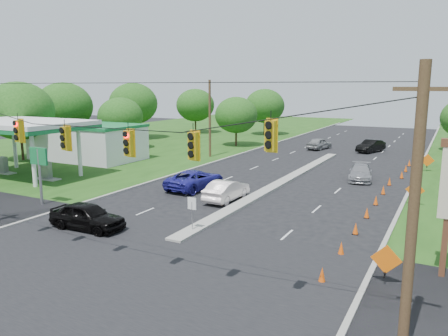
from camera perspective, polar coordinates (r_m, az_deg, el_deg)
The scene contains 36 objects.
ground at distance 20.98m, azimuth -13.08°, elevation -12.87°, with size 160.00×160.00×0.00m, color black.
grass_left at distance 55.55m, azimuth -23.11°, elevation 1.22°, with size 40.00×160.00×0.06m, color #1E4714.
cross_street at distance 20.98m, azimuth -13.08°, elevation -12.87°, with size 160.00×14.00×0.02m, color black.
curb_left at distance 50.64m, azimuth 0.52°, elevation 1.25°, with size 0.25×110.00×0.16m, color gray.
curb_right at distance 45.23m, azimuth 23.90°, elevation -0.82°, with size 0.25×110.00×0.16m, color gray.
median at distance 38.54m, azimuth 7.74°, elevation -1.85°, with size 1.00×34.00×0.18m, color gray.
median_sign at distance 25.04m, azimuth -4.20°, elevation -5.17°, with size 0.55×0.06×2.05m.
signal_span at distance 18.88m, azimuth -15.81°, elevation 0.16°, with size 25.60×0.32×9.00m.
utility_pole_far_left at distance 51.25m, azimuth -1.87°, elevation 6.42°, with size 0.28×0.28×9.00m, color #422D1C.
gas_station at distance 50.62m, azimuth -18.54°, elevation 3.63°, with size 18.40×19.70×5.20m.
cone_0 at distance 19.62m, azimuth 12.69°, elevation -13.46°, with size 0.32×0.32×0.70m, color #EE540D.
cone_1 at distance 22.78m, azimuth 15.06°, elevation -10.10°, with size 0.32×0.32×0.70m, color #EE540D.
cone_2 at distance 26.02m, azimuth 16.81°, elevation -7.55°, with size 0.32×0.32×0.70m, color #EE540D.
cone_3 at distance 29.33m, azimuth 18.16°, elevation -5.57°, with size 0.32×0.32×0.70m, color #EE540D.
cone_4 at distance 32.67m, azimuth 19.23°, elevation -4.00°, with size 0.32×0.32×0.70m, color #EE540D.
cone_5 at distance 36.05m, azimuth 20.09°, elevation -2.71°, with size 0.32×0.32×0.70m, color #EE540D.
cone_6 at distance 39.45m, azimuth 20.81°, elevation -1.65°, with size 0.32×0.32×0.70m, color #EE540D.
cone_7 at distance 42.80m, azimuth 22.20°, elevation -0.82°, with size 0.32×0.32×0.70m, color #EE540D.
cone_8 at distance 46.23m, azimuth 22.66°, elevation -0.05°, with size 0.32×0.32×0.70m, color #EE540D.
cone_9 at distance 49.67m, azimuth 23.05°, elevation 0.61°, with size 0.32×0.32×0.70m, color #EE540D.
work_sign_0 at distance 19.84m, azimuth 20.41°, elevation -11.28°, with size 1.27×0.58×1.37m.
work_sign_1 at distance 33.24m, azimuth 23.68°, elevation -2.75°, with size 1.27×0.58×1.37m.
work_sign_2 at distance 46.98m, azimuth 25.03°, elevation 0.85°, with size 1.27×0.58×1.37m.
tree_1 at distance 53.77m, azimuth -25.20°, elevation 6.77°, with size 7.56×7.56×8.82m.
tree_2 at distance 59.11m, azimuth -13.38°, elevation 6.54°, with size 5.88×5.88×6.86m.
tree_3 at distance 70.54m, azimuth -11.76°, elevation 8.24°, with size 7.56×7.56×8.82m.
tree_4 at distance 78.01m, azimuth -3.77°, elevation 8.19°, with size 6.72×6.72×7.84m.
tree_5 at distance 60.78m, azimuth 1.60°, elevation 6.93°, with size 5.88×5.88×6.86m.
tree_6 at distance 75.21m, azimuth 5.34°, elevation 8.08°, with size 6.72×6.72×7.84m.
tree_14 at distance 63.23m, azimuth -20.16°, elevation 7.56°, with size 7.56×7.56×8.82m.
black_sedan at distance 26.84m, azimuth -17.43°, elevation -6.03°, with size 1.89×4.69×1.60m, color black.
white_sedan at distance 32.05m, azimuth 0.35°, elevation -2.91°, with size 1.61×4.63×1.52m, color white.
blue_pickup at distance 35.68m, azimuth -3.80°, elevation -1.48°, with size 2.62×5.69×1.58m, color navy.
silver_car_far at distance 40.80m, azimuth 17.40°, elevation -0.56°, with size 1.93×4.76×1.38m, color gray.
silver_car_oncoming at distance 59.45m, azimuth 12.33°, elevation 3.15°, with size 1.82×4.52×1.54m, color gray.
dark_car_receding at distance 58.57m, azimuth 18.63°, elevation 2.75°, with size 1.67×4.78×1.57m, color black.
Camera 1 is at (12.84, -14.38, 8.28)m, focal length 35.00 mm.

